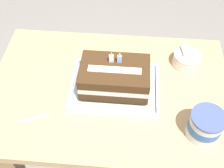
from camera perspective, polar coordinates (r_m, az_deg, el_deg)
name	(u,v)px	position (r m, az deg, el deg)	size (l,w,h in m)	color
ground_plane	(110,166)	(1.80, -0.34, -16.33)	(8.00, 8.00, 0.00)	gray
dining_table	(110,108)	(1.24, -0.48, -4.92)	(0.98, 0.66, 0.77)	tan
foil_tray	(115,88)	(1.12, 0.53, -0.75)	(0.35, 0.26, 0.02)	silver
birthday_cake	(115,76)	(1.07, 0.56, 1.54)	(0.26, 0.17, 0.15)	#442C17
bowl_stack	(187,60)	(1.24, 14.94, 4.83)	(0.12, 0.12, 0.11)	silver
ice_cream_tub	(205,125)	(1.02, 18.42, -8.00)	(0.12, 0.12, 0.11)	white
serving_spoon_near_tray	(28,120)	(1.09, -16.80, -6.97)	(0.11, 0.05, 0.01)	silver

